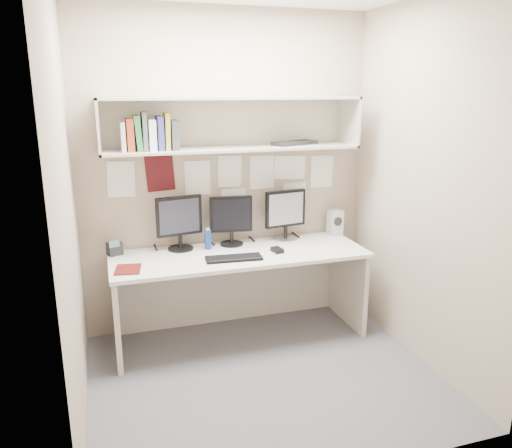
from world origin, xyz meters
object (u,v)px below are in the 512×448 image
object	(u,v)px
monitor_center	(231,218)
monitor_right	(285,213)
speaker	(335,222)
maroon_notebook	(128,269)
desk_phone	(115,249)
keyboard	(234,258)
desk	(240,295)
monitor_left	(179,220)

from	to	relation	value
monitor_center	monitor_right	bearing A→B (deg)	8.21
speaker	maroon_notebook	world-z (taller)	speaker
monitor_right	maroon_notebook	distance (m)	1.40
desk_phone	monitor_right	bearing A→B (deg)	-20.23
keyboard	desk_phone	world-z (taller)	desk_phone
desk	monitor_left	size ratio (longest dim) A/B	4.62
monitor_center	monitor_left	bearing A→B (deg)	-171.78
monitor_right	desk_phone	distance (m)	1.42
monitor_center	speaker	xyz separation A→B (m)	(0.95, 0.01, -0.11)
speaker	monitor_left	bearing A→B (deg)	176.62
desk	monitor_center	distance (m)	0.63
monitor_left	keyboard	world-z (taller)	monitor_left
keyboard	maroon_notebook	size ratio (longest dim) A/B	1.98
maroon_notebook	desk_phone	bearing A→B (deg)	110.38
monitor_right	speaker	xyz separation A→B (m)	(0.47, 0.01, -0.12)
keyboard	maroon_notebook	distance (m)	0.78
maroon_notebook	speaker	bearing A→B (deg)	21.05
monitor_center	speaker	distance (m)	0.95
monitor_right	speaker	bearing A→B (deg)	-7.32
monitor_center	desk_phone	xyz separation A→B (m)	(-0.93, 0.01, -0.17)
speaker	desk_phone	xyz separation A→B (m)	(-1.88, -0.00, -0.06)
maroon_notebook	desk_phone	xyz separation A→B (m)	(-0.08, 0.38, 0.05)
monitor_center	desk_phone	world-z (taller)	monitor_center
monitor_left	monitor_right	distance (m)	0.90
monitor_left	keyboard	size ratio (longest dim) A/B	1.02
monitor_right	desk_phone	bearing A→B (deg)	171.52
monitor_left	monitor_right	bearing A→B (deg)	-9.86
monitor_left	desk	bearing A→B (deg)	-36.90
monitor_right	speaker	distance (m)	0.49
monitor_left	keyboard	bearing A→B (deg)	-57.44
monitor_left	monitor_right	world-z (taller)	monitor_left
maroon_notebook	desk_phone	distance (m)	0.39
monitor_right	maroon_notebook	size ratio (longest dim) A/B	2.00
monitor_left	maroon_notebook	xyz separation A→B (m)	(-0.43, -0.37, -0.23)
desk	keyboard	distance (m)	0.41
desk	monitor_right	world-z (taller)	monitor_right
monitor_right	desk_phone	world-z (taller)	monitor_right
desk	desk_phone	xyz separation A→B (m)	(-0.94, 0.23, 0.41)
monitor_center	speaker	world-z (taller)	monitor_center
monitor_center	desk_phone	bearing A→B (deg)	-172.21
desk	maroon_notebook	distance (m)	0.95
monitor_center	keyboard	xyz separation A→B (m)	(-0.08, -0.38, -0.22)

